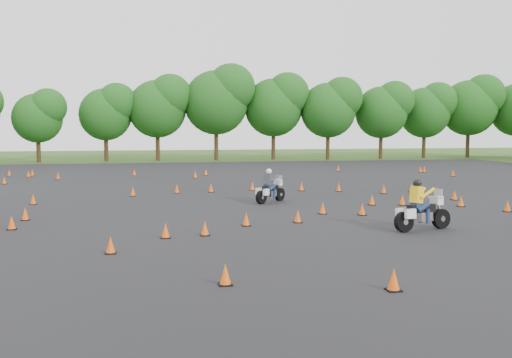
# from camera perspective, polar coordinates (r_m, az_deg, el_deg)

# --- Properties ---
(ground) EXTENTS (140.00, 140.00, 0.00)m
(ground) POSITION_cam_1_polar(r_m,az_deg,el_deg) (21.35, 2.05, -4.15)
(ground) COLOR #2D5119
(ground) RESTS_ON ground
(asphalt_pad) EXTENTS (62.00, 62.00, 0.00)m
(asphalt_pad) POSITION_cam_1_polar(r_m,az_deg,el_deg) (27.17, -0.81, -2.14)
(asphalt_pad) COLOR black
(asphalt_pad) RESTS_ON ground
(treeline) EXTENTS (86.96, 32.40, 10.73)m
(treeline) POSITION_cam_1_polar(r_m,az_deg,el_deg) (56.51, -2.14, 6.29)
(treeline) COLOR #1B4E16
(treeline) RESTS_ON ground
(traffic_cones) EXTENTS (36.16, 33.19, 0.45)m
(traffic_cones) POSITION_cam_1_polar(r_m,az_deg,el_deg) (26.93, -0.91, -1.73)
(traffic_cones) COLOR #E95209
(traffic_cones) RESTS_ON asphalt_pad
(rider_grey) EXTENTS (1.95, 1.81, 1.58)m
(rider_grey) POSITION_cam_1_polar(r_m,az_deg,el_deg) (26.35, 1.46, -0.65)
(rider_grey) COLOR #37393E
(rider_grey) RESTS_ON ground
(rider_yellow) EXTENTS (2.36, 1.21, 1.74)m
(rider_yellow) POSITION_cam_1_polar(r_m,az_deg,el_deg) (19.91, 16.41, -2.48)
(rider_yellow) COLOR yellow
(rider_yellow) RESTS_ON ground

